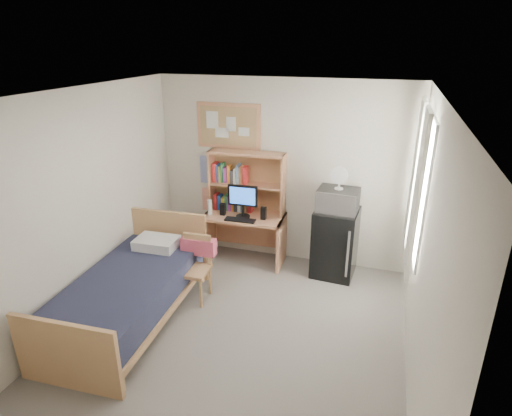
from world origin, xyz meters
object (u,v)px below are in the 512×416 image
(desk_chair, at_px, (193,270))
(microwave, at_px, (338,200))
(speaker_right, at_px, (264,213))
(desk_fan, at_px, (340,179))
(desk, at_px, (244,238))
(monitor, at_px, (243,202))
(bed, at_px, (129,299))
(speaker_left, at_px, (223,209))
(mini_fridge, at_px, (335,242))
(bulletin_board, at_px, (229,126))

(desk_chair, xyz_separation_m, microwave, (1.58, 1.14, 0.69))
(speaker_right, distance_m, desk_fan, 1.16)
(speaker_right, bearing_deg, microwave, -0.13)
(desk, bearing_deg, monitor, -90.00)
(bed, distance_m, microwave, 2.86)
(speaker_left, height_order, desk_fan, desk_fan)
(mini_fridge, xyz_separation_m, desk_fan, (-0.00, -0.02, 0.91))
(bulletin_board, bearing_deg, desk, -42.31)
(desk, distance_m, microwave, 1.50)
(desk, relative_size, desk_chair, 1.39)
(microwave, bearing_deg, desk, -176.77)
(mini_fridge, bearing_deg, desk, -175.90)
(monitor, relative_size, desk_fan, 1.62)
(desk_chair, relative_size, bed, 0.39)
(bed, xyz_separation_m, speaker_right, (1.09, 1.74, 0.51))
(monitor, bearing_deg, speaker_right, 0.00)
(monitor, height_order, speaker_right, monitor)
(mini_fridge, xyz_separation_m, monitor, (-1.30, -0.07, 0.46))
(microwave, bearing_deg, speaker_left, -174.12)
(bulletin_board, relative_size, speaker_left, 5.54)
(desk_chair, relative_size, mini_fridge, 0.87)
(bulletin_board, bearing_deg, desk_fan, -10.59)
(desk_fan, bearing_deg, mini_fridge, 90.00)
(desk, bearing_deg, speaker_left, -168.69)
(desk_fan, bearing_deg, monitor, -174.14)
(desk_chair, distance_m, mini_fridge, 1.96)
(bed, bearing_deg, desk, 63.52)
(speaker_left, bearing_deg, desk, 11.31)
(desk_chair, bearing_deg, monitor, 73.96)
(bulletin_board, distance_m, desk_fan, 1.73)
(desk, distance_m, desk_fan, 1.66)
(mini_fridge, bearing_deg, desk_chair, -139.79)
(desk, height_order, mini_fridge, mini_fridge)
(bulletin_board, height_order, speaker_right, bulletin_board)
(bulletin_board, bearing_deg, bed, -102.82)
(speaker_right, bearing_deg, speaker_left, -180.00)
(bed, height_order, desk_fan, desk_fan)
(mini_fridge, bearing_deg, microwave, -90.00)
(bed, relative_size, speaker_left, 12.43)
(desk_chair, distance_m, microwave, 2.06)
(bulletin_board, bearing_deg, speaker_left, -86.68)
(desk_fan, bearing_deg, desk, -176.77)
(bulletin_board, height_order, microwave, bulletin_board)
(desk, xyz_separation_m, speaker_right, (0.30, -0.05, 0.45))
(monitor, distance_m, speaker_left, 0.33)
(desk_chair, relative_size, monitor, 1.84)
(bulletin_board, distance_m, bed, 2.68)
(speaker_left, xyz_separation_m, microwave, (1.60, 0.06, 0.30))
(speaker_left, bearing_deg, desk_chair, -90.82)
(bulletin_board, relative_size, desk_fan, 3.40)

